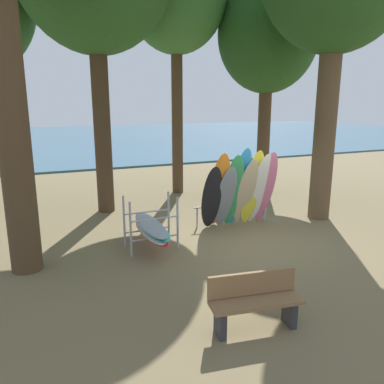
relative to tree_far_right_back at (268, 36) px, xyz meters
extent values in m
plane|color=brown|center=(-3.40, -4.50, -5.64)|extent=(80.00, 80.00, 0.00)
cube|color=#38607A|center=(-3.40, 24.89, -5.59)|extent=(80.00, 36.00, 0.10)
cylinder|color=#4C3823|center=(-8.47, -4.26, -2.20)|extent=(0.61, 0.61, 6.90)
cylinder|color=brown|center=(-0.52, -3.79, -2.83)|extent=(0.60, 0.60, 5.63)
cylinder|color=#42301E|center=(-6.15, -0.58, -2.74)|extent=(0.51, 0.51, 5.81)
cylinder|color=#4C3823|center=(-3.15, 0.91, -2.72)|extent=(0.40, 0.40, 5.84)
cylinder|color=#4C3823|center=(0.00, 0.00, -3.36)|extent=(0.47, 0.47, 4.57)
ellipsoid|color=#234C1E|center=(0.00, 0.00, 0.06)|extent=(3.60, 3.60, 4.14)
ellipsoid|color=black|center=(-3.97, -3.63, -4.74)|extent=(0.65, 0.85, 1.80)
ellipsoid|color=orange|center=(-3.78, -3.65, -4.57)|extent=(0.75, 1.18, 2.15)
ellipsoid|color=gray|center=(-3.59, -3.66, -4.75)|extent=(0.60, 0.92, 1.79)
ellipsoid|color=#339E56|center=(-3.39, -3.68, -4.60)|extent=(0.72, 1.05, 2.08)
ellipsoid|color=#2D8ED1|center=(-3.20, -3.70, -4.52)|extent=(0.61, 1.00, 2.24)
ellipsoid|color=#C6B289|center=(-3.01, -3.72, -4.67)|extent=(0.60, 0.97, 1.94)
ellipsoid|color=yellow|center=(-2.81, -3.73, -4.56)|extent=(0.60, 0.86, 2.16)
ellipsoid|color=white|center=(-2.62, -3.75, -4.61)|extent=(0.58, 0.96, 2.07)
ellipsoid|color=pink|center=(-2.42, -3.77, -4.59)|extent=(0.69, 1.05, 2.11)
cylinder|color=#9EA0A5|center=(-4.19, -3.19, -5.37)|extent=(0.04, 0.04, 0.55)
cylinder|color=#9EA0A5|center=(-2.21, -3.52, -5.37)|extent=(0.04, 0.04, 0.55)
cylinder|color=#9EA0A5|center=(-3.20, -3.35, -5.09)|extent=(2.15, 0.39, 0.04)
cylinder|color=#9EA0A5|center=(-6.35, -4.45, -5.02)|extent=(0.05, 0.05, 1.25)
cylinder|color=#9EA0A5|center=(-5.25, -4.45, -5.02)|extent=(0.05, 0.05, 1.25)
cylinder|color=#9EA0A5|center=(-6.35, -3.85, -5.02)|extent=(0.05, 0.05, 1.25)
cylinder|color=#9EA0A5|center=(-5.25, -3.85, -5.02)|extent=(0.05, 0.05, 1.25)
cylinder|color=#9EA0A5|center=(-5.80, -4.45, -5.29)|extent=(1.10, 0.04, 0.04)
cylinder|color=#9EA0A5|center=(-5.80, -4.45, -4.84)|extent=(1.10, 0.04, 0.04)
cylinder|color=#9EA0A5|center=(-5.80, -3.85, -5.29)|extent=(1.10, 0.04, 0.04)
cylinder|color=#9EA0A5|center=(-5.80, -3.85, -4.84)|extent=(1.10, 0.04, 0.04)
ellipsoid|color=red|center=(-5.78, -4.15, -5.25)|extent=(0.51, 2.10, 0.06)
ellipsoid|color=white|center=(-5.80, -4.15, -5.19)|extent=(0.63, 2.13, 0.06)
ellipsoid|color=#38B2AD|center=(-5.77, -4.15, -5.13)|extent=(0.51, 2.10, 0.06)
ellipsoid|color=gray|center=(-5.81, -4.15, -5.07)|extent=(0.57, 2.12, 0.06)
cube|color=#2D2D33|center=(-5.90, -7.83, -5.43)|extent=(0.15, 0.33, 0.42)
cube|color=#2D2D33|center=(-4.79, -8.00, -5.43)|extent=(0.15, 0.33, 0.42)
cube|color=olive|center=(-5.34, -7.92, -5.19)|extent=(1.44, 0.61, 0.06)
cube|color=olive|center=(-5.32, -7.74, -4.97)|extent=(1.39, 0.27, 0.36)
camera|label=1|loc=(-8.23, -12.20, -2.31)|focal=35.49mm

